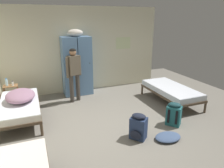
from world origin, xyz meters
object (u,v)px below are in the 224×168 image
Objects in this scene: bed_right at (171,90)px; backpack_navy at (138,127)px; shelf_unit at (11,93)px; bed_left_rear at (20,106)px; clothes_pile_denim at (168,137)px; locker_bank at (77,65)px; water_bottle at (7,82)px; lotion_bottle at (13,84)px; bedding_heap at (20,96)px; person_traveler at (74,70)px; backpack_teal at (174,114)px.

backpack_navy is (-1.81, -1.34, -0.12)m from bed_right.
shelf_unit reaches higher than bed_left_rear.
shelf_unit is 1.02× the size of clothes_pile_denim.
shelf_unit is 1.18m from bed_left_rear.
locker_bank reaches higher than water_bottle.
lotion_bottle reaches higher than shelf_unit.
clothes_pile_denim is (2.78, -2.09, -0.57)m from bedding_heap.
shelf_unit reaches higher than bed_right.
bed_left_rear is 1.15m from lotion_bottle.
person_traveler is 2.70m from backpack_navy.
bed_left_rear is 1.00× the size of bed_right.
locker_bank is 2.13m from bedding_heap.
bed_right is at bearing -36.79° from locker_bank.
bed_right is 3.45× the size of backpack_navy.
backpack_teal is at bearing -61.07° from locker_bank.
clothes_pile_denim is at bearing -46.08° from shelf_unit.
bed_right is 3.39× the size of clothes_pile_denim.
bed_right is 4.07m from bedding_heap.
bedding_heap is at bearing 173.11° from bed_right.
person_traveler is 1.75m from lotion_bottle.
locker_bank reaches higher than clothes_pile_denim.
clothes_pile_denim is (-0.50, -0.48, -0.21)m from backpack_teal.
person_traveler reaches higher than backpack_teal.
bedding_heap is at bearing 52.67° from bed_left_rear.
locker_bank is 2.07m from shelf_unit.
water_bottle reaches higher than bed_left_rear.
bed_left_rear is at bearing -77.74° from shelf_unit.
person_traveler is at bearing 155.86° from bed_right.
bed_left_rear is 2.12× the size of bedding_heap.
person_traveler is (-2.58, 1.16, 0.57)m from bed_right.
bed_left_rear is 3.45× the size of backpack_teal.
water_bottle reaches higher than bedding_heap.
bed_left_rear is at bearing 141.91° from backpack_navy.
backpack_navy is at bearing -48.63° from water_bottle.
backpack_teal is (1.82, -2.28, -0.69)m from person_traveler.
locker_bank reaches higher than person_traveler.
person_traveler is 1.90m from water_bottle.
lotion_bottle is at bearing 99.21° from bed_left_rear.
locker_bank is at bearing 4.43° from water_bottle.
shelf_unit is 0.33m from water_bottle.
locker_bank is at bearing 99.95° from backpack_navy.
backpack_navy is 0.98× the size of clothes_pile_denim.
person_traveler is 3.00m from backpack_teal.
lotion_bottle is 4.41m from backpack_teal.
locker_bank is 3.23m from backpack_navy.
lotion_bottle is 0.26× the size of backpack_navy.
person_traveler is (1.74, -0.43, 0.61)m from shelf_unit.
person_traveler reaches higher than bed_right.
lotion_bottle is at bearing 142.61° from backpack_teal.
backpack_navy is 0.65m from clothes_pile_denim.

